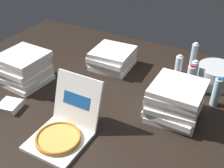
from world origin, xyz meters
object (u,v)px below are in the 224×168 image
at_px(water_bottle_3, 178,69).
at_px(ice_bucket, 216,76).
at_px(pizza_stack_center_near, 175,100).
at_px(water_bottle_1, 190,79).
at_px(water_bottle_2, 216,92).
at_px(pizza_stack_left_far, 112,58).
at_px(pizza_stack_left_mid, 24,68).
at_px(open_pizza_box, 64,128).
at_px(napkin_pile, 10,106).
at_px(water_bottle_4, 193,74).
at_px(water_bottle_5, 194,56).

bearing_deg(water_bottle_3, ice_bucket, 17.50).
distance_m(pizza_stack_center_near, ice_bucket, 0.58).
height_order(water_bottle_1, water_bottle_2, same).
relative_size(pizza_stack_left_far, water_bottle_3, 1.54).
relative_size(pizza_stack_left_mid, water_bottle_2, 1.57).
distance_m(pizza_stack_center_near, water_bottle_3, 0.47).
distance_m(open_pizza_box, napkin_pile, 0.53).
relative_size(pizza_stack_left_mid, water_bottle_4, 1.57).
bearing_deg(napkin_pile, water_bottle_3, 45.19).
xyz_separation_m(open_pizza_box, pizza_stack_center_near, (0.55, 0.55, 0.06)).
xyz_separation_m(open_pizza_box, napkin_pile, (-0.53, 0.04, -0.05)).
xyz_separation_m(pizza_stack_left_far, water_bottle_5, (0.65, 0.35, 0.03)).
distance_m(water_bottle_1, water_bottle_5, 0.41).
height_order(pizza_stack_left_mid, napkin_pile, pizza_stack_left_mid).
distance_m(pizza_stack_left_mid, water_bottle_4, 1.39).
bearing_deg(napkin_pile, ice_bucket, 40.13).
distance_m(pizza_stack_left_mid, ice_bucket, 1.59).
xyz_separation_m(pizza_stack_left_mid, water_bottle_1, (1.25, 0.52, -0.01)).
height_order(water_bottle_3, napkin_pile, water_bottle_3).
distance_m(water_bottle_1, napkin_pile, 1.39).
bearing_deg(napkin_pile, water_bottle_2, 30.56).
bearing_deg(open_pizza_box, napkin_pile, 175.94).
bearing_deg(water_bottle_3, water_bottle_2, -29.00).
relative_size(pizza_stack_left_far, napkin_pile, 2.49).
xyz_separation_m(open_pizza_box, ice_bucket, (0.73, 1.10, 0.01)).
distance_m(pizza_stack_center_near, water_bottle_2, 0.35).
distance_m(pizza_stack_left_mid, napkin_pile, 0.38).
bearing_deg(water_bottle_1, water_bottle_2, -20.78).
relative_size(pizza_stack_center_near, napkin_pile, 2.56).
distance_m(open_pizza_box, water_bottle_5, 1.39).
xyz_separation_m(pizza_stack_left_mid, pizza_stack_left_far, (0.52, 0.57, -0.04)).
distance_m(pizza_stack_left_mid, pizza_stack_center_near, 1.25).
bearing_deg(pizza_stack_left_mid, pizza_stack_center_near, 7.97).
relative_size(water_bottle_2, water_bottle_4, 1.00).
height_order(open_pizza_box, ice_bucket, open_pizza_box).
bearing_deg(pizza_stack_center_near, pizza_stack_left_mid, -172.03).
xyz_separation_m(pizza_stack_left_far, water_bottle_4, (0.73, 0.03, 0.03)).
height_order(pizza_stack_left_far, napkin_pile, pizza_stack_left_far).
distance_m(water_bottle_3, napkin_pile, 1.36).
relative_size(open_pizza_box, pizza_stack_center_near, 1.23).
bearing_deg(ice_bucket, water_bottle_4, -142.82).
height_order(water_bottle_2, water_bottle_5, same).
height_order(pizza_stack_left_mid, ice_bucket, pizza_stack_left_mid).
height_order(pizza_stack_left_far, water_bottle_2, water_bottle_2).
bearing_deg(water_bottle_1, pizza_stack_center_near, -91.95).
bearing_deg(water_bottle_5, water_bottle_4, -75.86).
bearing_deg(water_bottle_4, water_bottle_5, 104.14).
distance_m(pizza_stack_center_near, water_bottle_4, 0.43).
bearing_deg(water_bottle_2, water_bottle_4, 142.39).
height_order(water_bottle_4, water_bottle_5, same).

